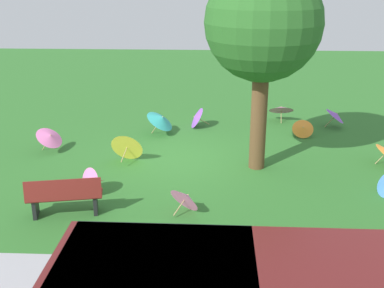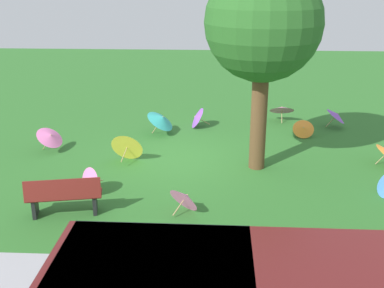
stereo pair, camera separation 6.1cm
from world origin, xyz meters
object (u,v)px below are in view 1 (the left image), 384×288
at_px(park_bench, 64,196).
at_px(parasol_purple_1, 336,115).
at_px(parasol_pink_1, 88,181).
at_px(parasol_pink_3, 50,137).
at_px(shade_tree, 263,25).
at_px(parasol_purple_0, 196,117).
at_px(parasol_yellow_0, 128,146).
at_px(parasol_teal_0, 161,119).
at_px(parasol_orange_0, 303,128).
at_px(parasol_pink_0, 186,198).
at_px(parasol_pink_2, 281,109).

distance_m(park_bench, parasol_purple_1, 9.85).
bearing_deg(park_bench, parasol_pink_1, -102.52).
xyz_separation_m(park_bench, parasol_pink_3, (1.58, -3.82, 0.01)).
relative_size(shade_tree, parasol_pink_1, 8.00).
bearing_deg(parasol_purple_0, park_bench, 67.99).
bearing_deg(parasol_pink_1, parasol_yellow_0, -104.45).
bearing_deg(parasol_teal_0, parasol_pink_1, 74.32).
xyz_separation_m(parasol_purple_0, parasol_orange_0, (-3.48, 0.85, -0.06)).
relative_size(park_bench, parasol_pink_1, 2.51).
height_order(parasol_yellow_0, parasol_purple_1, parasol_yellow_0).
distance_m(parasol_orange_0, parasol_pink_3, 7.84).
xyz_separation_m(shade_tree, parasol_pink_1, (4.14, 1.87, -3.46)).
bearing_deg(park_bench, parasol_teal_0, -105.07).
bearing_deg(shade_tree, parasol_pink_0, 56.22).
height_order(parasol_pink_3, parasol_purple_1, parasol_pink_3).
xyz_separation_m(parasol_pink_0, parasol_teal_0, (1.11, -5.25, 0.19)).
distance_m(parasol_teal_0, parasol_purple_1, 5.93).
distance_m(parasol_pink_1, parasol_pink_2, 8.15).
bearing_deg(parasol_purple_1, parasol_teal_0, 9.84).
xyz_separation_m(parasol_pink_3, parasol_purple_1, (-8.92, -2.75, -0.03)).
bearing_deg(parasol_purple_1, parasol_pink_2, -20.69).
xyz_separation_m(park_bench, parasol_purple_1, (-7.34, -6.57, -0.02)).
bearing_deg(parasol_pink_1, parasol_pink_3, -56.46).
xyz_separation_m(park_bench, parasol_pink_2, (-5.58, -7.24, -0.01)).
bearing_deg(parasol_purple_1, parasol_yellow_0, 26.83).
height_order(parasol_pink_0, parasol_purple_1, parasol_purple_1).
height_order(parasol_pink_1, parasol_teal_0, parasol_teal_0).
relative_size(park_bench, parasol_orange_0, 2.29).
relative_size(parasol_teal_0, parasol_purple_1, 1.41).
bearing_deg(parasol_purple_1, shade_tree, 50.73).
distance_m(parasol_teal_0, parasol_pink_3, 3.53).
distance_m(parasol_pink_0, parasol_purple_0, 6.09).
relative_size(parasol_pink_1, parasol_pink_2, 0.77).
height_order(park_bench, parasol_pink_3, park_bench).
distance_m(park_bench, parasol_purple_0, 6.89).
bearing_deg(parasol_pink_3, parasol_pink_1, 123.54).
bearing_deg(parasol_pink_0, parasol_purple_1, -127.05).
xyz_separation_m(parasol_teal_0, parasol_pink_2, (-4.08, -1.68, -0.07)).
height_order(parasol_orange_0, parasol_yellow_0, parasol_yellow_0).
distance_m(parasol_orange_0, parasol_pink_2, 1.77).
relative_size(parasol_pink_2, parasol_purple_1, 1.06).
bearing_deg(parasol_pink_3, parasol_pink_0, 139.96).
relative_size(parasol_pink_3, parasol_purple_1, 1.25).
height_order(park_bench, parasol_yellow_0, park_bench).
bearing_deg(park_bench, parasol_pink_2, -127.61).
bearing_deg(parasol_pink_3, parasol_teal_0, -150.59).
relative_size(park_bench, parasol_purple_0, 2.02).
height_order(parasol_pink_1, parasol_purple_0, parasol_purple_0).
distance_m(parasol_teal_0, parasol_yellow_0, 2.40).
xyz_separation_m(parasol_orange_0, parasol_purple_1, (-1.28, -1.03, 0.15)).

